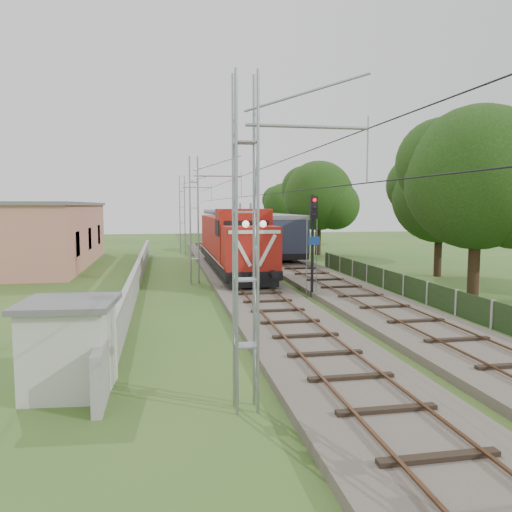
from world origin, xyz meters
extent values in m
plane|color=#315B22|center=(0.00, 0.00, 0.00)|extent=(140.00, 140.00, 0.00)
cube|color=#6B6054|center=(0.00, 7.00, 0.15)|extent=(4.20, 70.00, 0.30)
cube|color=black|center=(0.00, 7.00, 0.35)|extent=(2.40, 70.00, 0.10)
cube|color=brown|center=(-0.85, 7.00, 0.42)|extent=(0.08, 70.00, 0.05)
cube|color=brown|center=(0.85, 7.00, 0.42)|extent=(0.08, 70.00, 0.05)
cube|color=#6B6054|center=(5.00, 20.00, 0.15)|extent=(4.20, 80.00, 0.30)
cube|color=black|center=(5.00, 20.00, 0.35)|extent=(2.40, 80.00, 0.10)
cube|color=brown|center=(4.15, 20.00, 0.42)|extent=(0.08, 80.00, 0.05)
cube|color=brown|center=(5.85, 20.00, 0.42)|extent=(0.08, 80.00, 0.05)
cylinder|color=gray|center=(-1.50, -8.00, 6.80)|extent=(3.00, 0.08, 0.08)
cylinder|color=gray|center=(-1.50, 12.00, 6.80)|extent=(3.00, 0.08, 0.08)
cylinder|color=gray|center=(-1.50, 32.00, 6.80)|extent=(3.00, 0.08, 0.08)
cylinder|color=black|center=(0.00, 12.00, 5.50)|extent=(0.03, 70.00, 0.03)
cylinder|color=black|center=(0.00, 12.00, 6.80)|extent=(0.03, 70.00, 0.03)
cube|color=#9E9E99|center=(-6.50, 12.00, 0.75)|extent=(0.25, 40.00, 1.50)
cube|color=tan|center=(-15.00, 24.00, 2.50)|extent=(8.00, 20.00, 5.00)
cube|color=#606060|center=(-15.00, 24.00, 5.10)|extent=(8.40, 20.40, 0.25)
cube|color=black|center=(-11.05, 18.00, 2.20)|extent=(0.10, 1.60, 1.80)
cube|color=black|center=(-11.05, 24.00, 2.20)|extent=(0.10, 1.60, 1.80)
cube|color=black|center=(-11.05, 30.00, 2.20)|extent=(0.10, 1.60, 1.80)
cube|color=black|center=(8.00, 3.00, 0.60)|extent=(0.05, 32.00, 1.15)
cube|color=#9E9E99|center=(8.00, 18.00, 0.60)|extent=(0.12, 0.12, 1.20)
cube|color=black|center=(0.00, 16.41, 1.04)|extent=(3.23, 18.28, 0.54)
cube|color=black|center=(0.00, 10.50, 0.72)|extent=(2.37, 3.87, 0.54)
cube|color=black|center=(0.00, 22.32, 0.72)|extent=(2.37, 3.87, 0.54)
cube|color=black|center=(0.00, 7.38, 0.61)|extent=(2.80, 0.27, 0.38)
cube|color=#AD1613|center=(0.00, 8.62, 2.55)|extent=(3.12, 2.69, 2.47)
sphere|color=white|center=(-0.48, 7.33, 3.94)|extent=(0.39, 0.39, 0.39)
sphere|color=white|center=(0.48, 7.33, 3.94)|extent=(0.39, 0.39, 0.39)
cube|color=silver|center=(-0.70, 7.25, 2.49)|extent=(1.08, 0.06, 1.80)
cube|color=silver|center=(0.70, 7.25, 2.49)|extent=(1.08, 0.06, 1.80)
cube|color=silver|center=(0.00, 7.25, 3.51)|extent=(2.90, 0.06, 0.19)
cube|color=#AD1613|center=(0.00, 11.25, 3.03)|extent=(3.23, 2.58, 3.44)
cube|color=black|center=(0.00, 9.94, 3.57)|extent=(2.69, 0.06, 0.97)
cube|color=#AD1613|center=(0.00, 19.05, 2.71)|extent=(3.01, 13.01, 2.80)
cylinder|color=black|center=(0.00, 15.77, 4.27)|extent=(0.47, 0.47, 0.43)
cylinder|color=gray|center=(-0.32, 10.39, 4.91)|extent=(0.13, 0.13, 0.38)
cylinder|color=gray|center=(0.32, 10.39, 4.91)|extent=(0.13, 0.13, 0.38)
cube|color=black|center=(5.00, 29.49, 0.90)|extent=(2.90, 22.00, 0.50)
cube|color=#2B3449|center=(5.00, 29.49, 2.50)|extent=(3.00, 22.00, 2.70)
cube|color=beige|center=(5.00, 29.49, 3.00)|extent=(3.04, 21.12, 0.75)
cube|color=slate|center=(5.00, 29.49, 4.00)|extent=(3.05, 22.00, 0.35)
cube|color=black|center=(5.00, 52.49, 0.90)|extent=(2.90, 22.00, 0.50)
cube|color=#2B3449|center=(5.00, 52.49, 2.50)|extent=(3.00, 22.00, 2.70)
cube|color=beige|center=(5.00, 52.49, 3.00)|extent=(3.04, 21.12, 0.75)
cube|color=slate|center=(5.00, 52.49, 4.00)|extent=(3.05, 22.00, 0.35)
cube|color=black|center=(5.00, 75.48, 0.90)|extent=(2.90, 22.00, 0.50)
cube|color=#2B3449|center=(5.00, 75.48, 2.50)|extent=(3.00, 22.00, 2.70)
cube|color=beige|center=(5.00, 75.48, 3.00)|extent=(3.04, 21.12, 0.75)
cube|color=slate|center=(5.00, 75.48, 4.00)|extent=(3.05, 22.00, 0.35)
cylinder|color=black|center=(2.94, 6.08, 2.76)|extent=(0.15, 0.15, 5.51)
cube|color=black|center=(2.94, 5.91, 4.85)|extent=(0.40, 0.27, 1.21)
sphere|color=red|center=(2.94, 5.78, 5.24)|extent=(0.20, 0.20, 0.20)
sphere|color=black|center=(2.94, 5.78, 4.85)|extent=(0.20, 0.20, 0.20)
sphere|color=black|center=(2.94, 5.78, 4.47)|extent=(0.20, 0.20, 0.20)
cube|color=#183E95|center=(2.99, 5.95, 3.09)|extent=(0.61, 0.09, 0.44)
cube|color=beige|center=(-7.40, -6.01, 1.15)|extent=(2.25, 2.25, 2.29)
cube|color=#606060|center=(-7.40, -6.01, 2.40)|extent=(2.59, 2.59, 0.16)
cylinder|color=#3D2619|center=(11.05, 3.83, 2.26)|extent=(0.59, 0.59, 4.53)
sphere|color=#14340E|center=(11.05, 3.83, 6.38)|extent=(7.41, 7.41, 7.41)
sphere|color=#14340E|center=(9.75, 5.13, 7.20)|extent=(4.81, 4.81, 4.81)
cylinder|color=#3D2619|center=(13.95, 12.23, 2.01)|extent=(0.52, 0.52, 4.02)
sphere|color=#14340E|center=(13.95, 12.23, 5.66)|extent=(6.57, 6.57, 6.57)
sphere|color=#14340E|center=(15.26, 11.24, 4.75)|extent=(4.60, 4.60, 4.60)
sphere|color=#14340E|center=(12.80, 13.38, 6.39)|extent=(4.27, 4.27, 4.27)
cylinder|color=#3D2619|center=(10.35, 28.47, 2.11)|extent=(0.57, 0.57, 4.22)
sphere|color=#14340E|center=(10.35, 28.47, 5.94)|extent=(6.90, 6.90, 6.90)
sphere|color=#14340E|center=(11.73, 27.44, 4.98)|extent=(4.83, 4.83, 4.83)
sphere|color=#14340E|center=(9.14, 29.68, 6.71)|extent=(4.49, 4.49, 4.49)
cylinder|color=#3D2619|center=(11.51, 47.27, 1.81)|extent=(0.53, 0.53, 3.61)
sphere|color=#14340E|center=(11.51, 47.27, 5.09)|extent=(5.91, 5.91, 5.91)
sphere|color=#14340E|center=(12.69, 46.39, 4.27)|extent=(4.14, 4.14, 4.14)
sphere|color=#14340E|center=(10.48, 48.31, 5.74)|extent=(3.84, 3.84, 3.84)
camera|label=1|loc=(-4.89, -19.56, 4.95)|focal=35.00mm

